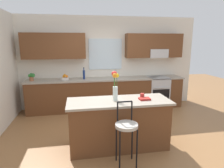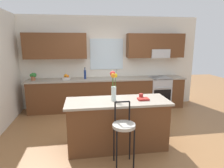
% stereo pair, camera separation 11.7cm
% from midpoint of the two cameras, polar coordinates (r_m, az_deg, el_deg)
% --- Properties ---
extents(ground_plane, '(14.00, 14.00, 0.00)m').
position_cam_midpoint_polar(ground_plane, '(4.33, 2.61, -14.59)').
color(ground_plane, olive).
extents(back_wall_assembly, '(5.60, 0.50, 2.70)m').
position_cam_midpoint_polar(back_wall_assembly, '(5.85, -0.71, 7.87)').
color(back_wall_assembly, silver).
rests_on(back_wall_assembly, ground).
extents(counter_run, '(4.56, 0.64, 0.92)m').
position_cam_midpoint_polar(counter_run, '(5.74, -0.57, -2.79)').
color(counter_run, brown).
rests_on(counter_run, ground).
extents(sink_faucet, '(0.02, 0.13, 0.23)m').
position_cam_midpoint_polar(sink_faucet, '(5.80, 1.92, 3.38)').
color(sink_faucet, '#B7BABC').
rests_on(sink_faucet, counter_run).
extents(oven_range, '(0.60, 0.64, 0.92)m').
position_cam_midpoint_polar(oven_range, '(6.12, 14.09, -2.26)').
color(oven_range, '#B7BABC').
rests_on(oven_range, ground).
extents(kitchen_island, '(1.88, 0.71, 0.92)m').
position_cam_midpoint_polar(kitchen_island, '(3.69, 2.52, -11.65)').
color(kitchen_island, brown).
rests_on(kitchen_island, ground).
extents(bar_stool_near, '(0.36, 0.36, 1.04)m').
position_cam_midpoint_polar(bar_stool_near, '(3.11, 4.58, -12.92)').
color(bar_stool_near, black).
rests_on(bar_stool_near, ground).
extents(flower_vase, '(0.13, 0.13, 0.54)m').
position_cam_midpoint_polar(flower_vase, '(3.43, 1.44, -0.19)').
color(flower_vase, silver).
rests_on(flower_vase, kitchen_island).
extents(mug_ceramic, '(0.08, 0.08, 0.09)m').
position_cam_midpoint_polar(mug_ceramic, '(3.69, 9.45, -3.50)').
color(mug_ceramic, '#A52D28').
rests_on(mug_ceramic, kitchen_island).
extents(cookbook, '(0.20, 0.15, 0.03)m').
position_cam_midpoint_polar(cookbook, '(3.60, 10.11, -4.40)').
color(cookbook, maroon).
rests_on(cookbook, kitchen_island).
extents(fruit_bowl_oranges, '(0.24, 0.24, 0.16)m').
position_cam_midpoint_polar(fruit_bowl_oranges, '(5.60, -12.81, 1.80)').
color(fruit_bowl_oranges, silver).
rests_on(fruit_bowl_oranges, counter_run).
extents(bottle_olive_oil, '(0.06, 0.06, 0.34)m').
position_cam_midpoint_polar(bottle_olive_oil, '(5.56, -7.37, 2.87)').
color(bottle_olive_oil, navy).
rests_on(bottle_olive_oil, counter_run).
extents(potted_plant_small, '(0.18, 0.12, 0.21)m').
position_cam_midpoint_polar(potted_plant_small, '(5.72, -21.68, 2.19)').
color(potted_plant_small, '#9E5B3D').
rests_on(potted_plant_small, counter_run).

